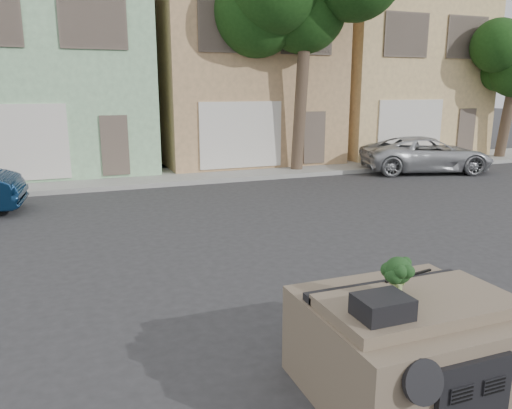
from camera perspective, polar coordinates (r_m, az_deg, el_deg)
ground_plane at (r=8.15m, az=3.39°, el=-9.51°), size 120.00×120.00×0.00m
sidewalk at (r=17.87m, az=-10.68°, el=3.12°), size 40.00×3.00×0.15m
townhouse_mint at (r=21.33m, az=-22.77°, el=13.94°), size 7.20×8.20×7.55m
townhouse_tan at (r=22.50m, az=-2.68°, el=14.83°), size 7.20×8.20×7.55m
townhouse_beige at (r=25.88m, az=13.80°, el=14.27°), size 7.20×8.20×7.55m
silver_pickup at (r=20.11m, az=18.75°, el=3.54°), size 5.25×3.49×1.34m
tree_near at (r=18.54m, az=5.20°, el=16.60°), size 4.40×4.00×8.50m
tree_far at (r=24.61m, az=26.97°, el=11.50°), size 3.20×3.00×6.00m
car_dashboard at (r=5.59m, az=16.76°, el=-14.96°), size 2.00×1.80×1.12m
instrument_hump at (r=4.73m, az=14.25°, el=-11.25°), size 0.48×0.38×0.20m
wiper_arm at (r=5.78m, az=17.05°, el=-7.77°), size 0.69×0.15×0.02m
broccoli at (r=5.21m, az=15.90°, el=-7.82°), size 0.43×0.43×0.40m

